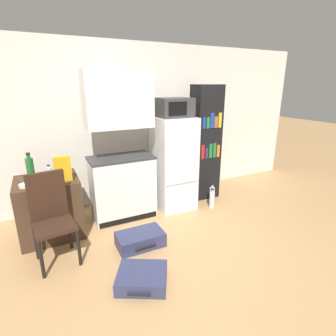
% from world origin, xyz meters
% --- Properties ---
extents(ground_plane, '(24.00, 24.00, 0.00)m').
position_xyz_m(ground_plane, '(0.00, 0.00, 0.00)').
color(ground_plane, tan).
extents(wall_back, '(6.40, 0.10, 2.48)m').
position_xyz_m(wall_back, '(0.20, 2.00, 1.24)').
color(wall_back, silver).
rests_on(wall_back, ground_plane).
extents(side_table, '(0.73, 0.65, 0.75)m').
position_xyz_m(side_table, '(-1.26, 1.27, 0.38)').
color(side_table, '#422D1E').
rests_on(side_table, ground_plane).
extents(kitchen_hutch, '(0.88, 0.49, 2.04)m').
position_xyz_m(kitchen_hutch, '(-0.29, 1.36, 0.95)').
color(kitchen_hutch, silver).
rests_on(kitchen_hutch, ground_plane).
extents(refrigerator, '(0.56, 0.59, 1.41)m').
position_xyz_m(refrigerator, '(0.52, 1.32, 0.70)').
color(refrigerator, white).
rests_on(refrigerator, ground_plane).
extents(microwave, '(0.48, 0.39, 0.27)m').
position_xyz_m(microwave, '(0.52, 1.32, 1.54)').
color(microwave, '#333333').
rests_on(microwave, refrigerator).
extents(bookshelf, '(0.44, 0.33, 1.86)m').
position_xyz_m(bookshelf, '(1.17, 1.44, 0.93)').
color(bookshelf, black).
rests_on(bookshelf, ground_plane).
extents(bottle_ketchup_red, '(0.06, 0.06, 0.14)m').
position_xyz_m(bottle_ketchup_red, '(-1.02, 1.44, 0.81)').
color(bottle_ketchup_red, '#AD1914').
rests_on(bottle_ketchup_red, side_table).
extents(bottle_clear_short, '(0.07, 0.07, 0.15)m').
position_xyz_m(bottle_clear_short, '(-1.21, 1.36, 0.82)').
color(bottle_clear_short, silver).
rests_on(bottle_clear_short, side_table).
extents(bottle_milk_white, '(0.06, 0.06, 0.22)m').
position_xyz_m(bottle_milk_white, '(-1.04, 1.32, 0.84)').
color(bottle_milk_white, white).
rests_on(bottle_milk_white, side_table).
extents(bottle_green_tall, '(0.09, 0.09, 0.31)m').
position_xyz_m(bottle_green_tall, '(-1.42, 1.45, 0.88)').
color(bottle_green_tall, '#1E6028').
rests_on(bottle_green_tall, side_table).
extents(bowl, '(0.13, 0.13, 0.04)m').
position_xyz_m(bowl, '(-1.48, 1.11, 0.77)').
color(bowl, silver).
rests_on(bowl, side_table).
extents(cereal_box, '(0.19, 0.07, 0.30)m').
position_xyz_m(cereal_box, '(-1.07, 1.13, 0.90)').
color(cereal_box, gold).
rests_on(cereal_box, side_table).
extents(chair, '(0.45, 0.45, 0.99)m').
position_xyz_m(chair, '(-1.26, 0.73, 0.57)').
color(chair, black).
rests_on(chair, ground_plane).
extents(suitcase_large_flat, '(0.55, 0.36, 0.17)m').
position_xyz_m(suitcase_large_flat, '(-0.34, 0.53, 0.09)').
color(suitcase_large_flat, navy).
rests_on(suitcase_large_flat, ground_plane).
extents(suitcase_small_flat, '(0.60, 0.57, 0.14)m').
position_xyz_m(suitcase_small_flat, '(-0.55, -0.08, 0.07)').
color(suitcase_small_flat, navy).
rests_on(suitcase_small_flat, ground_plane).
extents(water_bottle_front, '(0.08, 0.08, 0.34)m').
position_xyz_m(water_bottle_front, '(1.13, 1.13, 0.14)').
color(water_bottle_front, silver).
rests_on(water_bottle_front, ground_plane).
extents(water_bottle_middle, '(0.08, 0.08, 0.31)m').
position_xyz_m(water_bottle_middle, '(1.04, 1.00, 0.13)').
color(water_bottle_middle, silver).
rests_on(water_bottle_middle, ground_plane).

